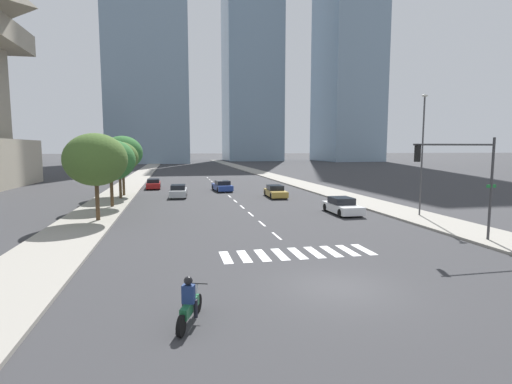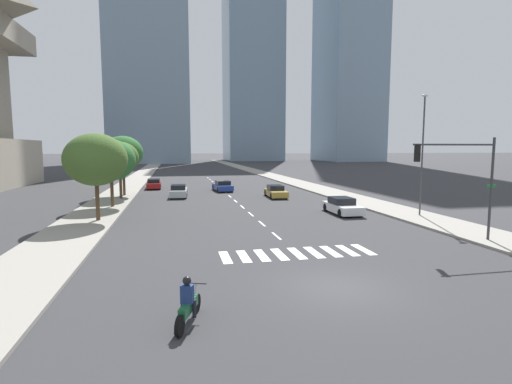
% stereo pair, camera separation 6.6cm
% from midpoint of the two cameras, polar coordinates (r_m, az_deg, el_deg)
% --- Properties ---
extents(ground_plane, '(800.00, 800.00, 0.00)m').
position_cam_midpoint_polar(ground_plane, '(15.52, 11.85, -13.43)').
color(ground_plane, '#333335').
extents(sidewalk_east, '(4.00, 260.00, 0.15)m').
position_cam_midpoint_polar(sidewalk_east, '(47.24, 10.73, -0.02)').
color(sidewalk_east, gray).
rests_on(sidewalk_east, ground).
extents(sidewalk_west, '(4.00, 260.00, 0.15)m').
position_cam_midpoint_polar(sidewalk_west, '(44.08, -19.74, -0.73)').
color(sidewalk_west, gray).
rests_on(sidewalk_west, ground).
extents(crosswalk_near, '(7.65, 2.22, 0.01)m').
position_cam_midpoint_polar(crosswalk_near, '(19.95, 6.06, -8.84)').
color(crosswalk_near, silver).
rests_on(crosswalk_near, ground).
extents(lane_divider_center, '(0.14, 50.00, 0.01)m').
position_cam_midpoint_polar(lane_divider_center, '(46.99, -4.46, -0.05)').
color(lane_divider_center, silver).
rests_on(lane_divider_center, ground).
extents(motorcycle_lead, '(1.02, 2.16, 1.49)m').
position_cam_midpoint_polar(motorcycle_lead, '(12.31, -9.65, -15.87)').
color(motorcycle_lead, black).
rests_on(motorcycle_lead, ground).
extents(sedan_red_0, '(1.84, 4.56, 1.27)m').
position_cam_midpoint_polar(sedan_red_0, '(52.91, -14.58, 1.12)').
color(sedan_red_0, maroon).
rests_on(sedan_red_0, ground).
extents(sedan_blue_1, '(2.18, 4.76, 1.30)m').
position_cam_midpoint_polar(sedan_blue_1, '(48.50, -4.84, 0.86)').
color(sedan_blue_1, navy).
rests_on(sedan_blue_1, ground).
extents(sedan_gold_2, '(1.90, 4.59, 1.27)m').
position_cam_midpoint_polar(sedan_gold_2, '(42.22, 2.92, 0.04)').
color(sedan_gold_2, '#B28E38').
rests_on(sedan_gold_2, ground).
extents(sedan_silver_3, '(1.97, 4.60, 1.35)m').
position_cam_midpoint_polar(sedan_silver_3, '(43.03, -11.12, 0.10)').
color(sedan_silver_3, '#B7BABF').
rests_on(sedan_silver_3, ground).
extents(sedan_white_4, '(1.89, 4.44, 1.30)m').
position_cam_midpoint_polar(sedan_white_4, '(32.28, 12.47, -2.03)').
color(sedan_white_4, silver).
rests_on(sedan_white_4, ground).
extents(traffic_signal_near, '(5.21, 0.28, 5.67)m').
position_cam_midpoint_polar(traffic_signal_near, '(23.94, 27.88, 2.89)').
color(traffic_signal_near, '#333335').
rests_on(traffic_signal_near, sidewalk_east).
extents(street_lamp_east, '(0.50, 0.24, 9.06)m').
position_cam_midpoint_polar(street_lamp_east, '(32.17, 23.10, 5.98)').
color(street_lamp_east, '#3F3F42').
rests_on(street_lamp_east, sidewalk_east).
extents(street_tree_nearest, '(4.34, 4.34, 6.14)m').
position_cam_midpoint_polar(street_tree_nearest, '(29.78, -22.21, 4.37)').
color(street_tree_nearest, '#4C3823').
rests_on(street_tree_nearest, sidewalk_west).
extents(street_tree_second, '(4.22, 4.22, 5.86)m').
position_cam_midpoint_polar(street_tree_second, '(36.42, -20.30, 4.37)').
color(street_tree_second, '#4C3823').
rests_on(street_tree_second, sidewalk_west).
extents(street_tree_third, '(3.76, 3.76, 5.76)m').
position_cam_midpoint_polar(street_tree_third, '(42.18, -19.15, 4.75)').
color(street_tree_third, '#4C3823').
rests_on(street_tree_third, sidewalk_west).
extents(street_tree_fourth, '(4.25, 4.25, 6.42)m').
position_cam_midpoint_polar(street_tree_fourth, '(44.91, -18.73, 5.42)').
color(street_tree_fourth, '#4C3823').
rests_on(street_tree_fourth, sidewalk_west).
extents(office_tower_center_skyline, '(22.96, 24.44, 105.09)m').
position_cam_midpoint_polar(office_tower_center_skyline, '(177.63, -0.54, 20.19)').
color(office_tower_center_skyline, '#7A93A8').
rests_on(office_tower_center_skyline, ground).
extents(office_tower_right_skyline, '(21.31, 29.32, 130.60)m').
position_cam_midpoint_polar(office_tower_right_skyline, '(181.18, 13.50, 25.37)').
color(office_tower_right_skyline, '#7A93A8').
rests_on(office_tower_right_skyline, ground).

